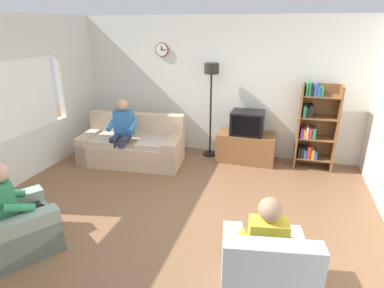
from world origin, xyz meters
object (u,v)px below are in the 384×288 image
armchair_near_window (11,229)px  armchair_near_bookshelf (264,275)px  couch (133,147)px  person_on_couch (122,129)px  tv (247,123)px  tv_stand (246,147)px  bookshelf (314,126)px  floor_lamp (211,84)px  person_in_left_armchair (14,203)px  person_in_right_armchair (266,242)px

armchair_near_window → armchair_near_bookshelf: same height
armchair_near_bookshelf → armchair_near_window: bearing=-177.9°
couch → person_on_couch: size_ratio=1.60×
couch → tv: bearing=17.5°
armchair_near_window → tv: bearing=56.9°
armchair_near_bookshelf → person_on_couch: 3.87m
tv_stand → bookshelf: bearing=3.3°
bookshelf → floor_lamp: (-1.93, 0.03, 0.65)m
person_on_couch → armchair_near_window: bearing=-90.5°
tv → person_in_left_armchair: size_ratio=0.54×
bookshelf → person_in_left_armchair: 4.86m
bookshelf → armchair_near_bookshelf: (-0.56, -3.44, -0.51)m
floor_lamp → person_in_right_armchair: size_ratio=1.65×
armchair_near_window → person_on_couch: 2.71m
couch → tv: (2.09, 0.66, 0.47)m
armchair_near_bookshelf → bookshelf: bearing=80.7°
floor_lamp → armchair_near_window: (-1.51, -3.57, -1.16)m
person_in_right_armchair → tv: bearing=100.6°
floor_lamp → person_on_couch: 1.89m
tv → floor_lamp: (-0.74, 0.12, 0.67)m
bookshelf → person_in_left_armchair: size_ratio=1.41×
couch → tv_stand: couch is taller
tv_stand → floor_lamp: size_ratio=0.59×
armchair_near_window → couch: bearing=86.7°
floor_lamp → person_on_couch: bearing=-149.0°
couch → tv: 2.24m
tv_stand → person_in_left_armchair: 4.07m
tv_stand → armchair_near_window: 4.14m
armchair_near_window → armchair_near_bookshelf: (2.88, 0.10, 0.00)m
tv_stand → bookshelf: size_ratio=0.69×
tv_stand → person_in_right_armchair: person_in_right_armchair is taller
floor_lamp → armchair_near_window: 4.05m
bookshelf → person_in_left_armchair: bearing=-134.4°
person_in_left_armchair → person_in_right_armchair: bearing=2.4°
person_on_couch → person_in_left_armchair: size_ratio=1.11×
couch → person_on_couch: bearing=-141.5°
person_on_couch → person_in_left_armchair: person_on_couch is taller
person_in_right_armchair → floor_lamp: bearing=111.8°
armchair_near_bookshelf → person_in_left_armchair: 2.85m
tv → bookshelf: bearing=4.5°
couch → tv_stand: bearing=18.1°
couch → person_on_couch: person_on_couch is taller
person_on_couch → person_in_left_armchair: 2.61m
couch → bookshelf: size_ratio=1.25×
armchair_near_bookshelf → person_in_right_armchair: 0.33m
armchair_near_bookshelf → person_in_right_armchair: size_ratio=0.90×
tv → couch: bearing=-162.5°
couch → floor_lamp: (1.35, 0.78, 1.14)m
tv_stand → floor_lamp: bearing=172.4°
tv_stand → armchair_near_bookshelf: 3.43m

